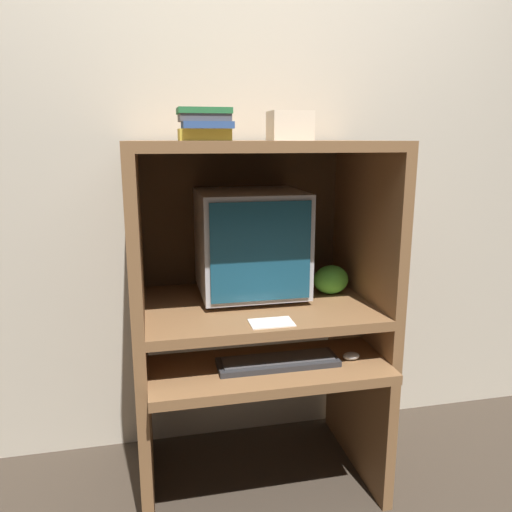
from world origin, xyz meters
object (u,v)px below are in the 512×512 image
object	(u,v)px
crt_monitor	(250,242)
mouse	(351,356)
snack_bag	(331,280)
book_stack	(205,124)
keyboard	(278,362)
storage_box	(290,126)

from	to	relation	value
crt_monitor	mouse	xyz separation A→B (m)	(0.31, -0.32, -0.37)
snack_bag	book_stack	distance (m)	0.80
mouse	book_stack	bearing A→B (deg)	158.70
crt_monitor	book_stack	bearing A→B (deg)	-144.70
keyboard	book_stack	bearing A→B (deg)	141.01
crt_monitor	book_stack	world-z (taller)	book_stack
crt_monitor	keyboard	world-z (taller)	crt_monitor
crt_monitor	mouse	world-z (taller)	crt_monitor
mouse	book_stack	world-z (taller)	book_stack
book_stack	snack_bag	bearing A→B (deg)	8.96
book_stack	storage_box	xyz separation A→B (m)	(0.30, -0.01, -0.01)
keyboard	storage_box	bearing A→B (deg)	64.95
crt_monitor	keyboard	size ratio (longest dim) A/B	0.98
crt_monitor	mouse	size ratio (longest dim) A/B	6.82
crt_monitor	book_stack	size ratio (longest dim) A/B	2.30
keyboard	snack_bag	xyz separation A→B (m)	(0.29, 0.26, 0.21)
keyboard	mouse	world-z (taller)	mouse
crt_monitor	snack_bag	world-z (taller)	crt_monitor
mouse	storage_box	world-z (taller)	storage_box
crt_monitor	storage_box	world-z (taller)	storage_box
keyboard	storage_box	size ratio (longest dim) A/B	2.97
mouse	snack_bag	bearing A→B (deg)	86.46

